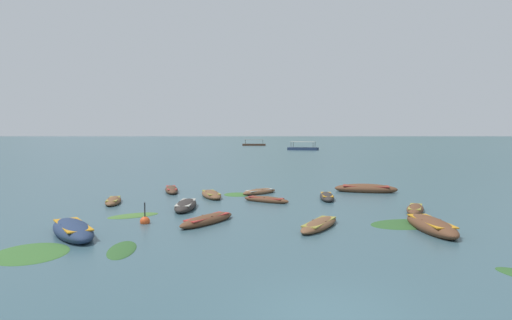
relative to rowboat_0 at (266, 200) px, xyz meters
The scene contains 25 objects.
ground_plane 1483.02m from the rowboat_0, 89.96° to the left, with size 6000.00×6000.00×0.00m, color #385660.
mountain_1 2268.39m from the rowboat_0, 102.86° to the left, with size 619.34×619.34×201.92m, color slate.
mountain_2 2069.89m from the rowboat_0, 85.07° to the left, with size 1171.41×1171.41×382.39m, color #56665B.
mountain_3 2350.40m from the rowboat_0, 68.43° to the left, with size 2001.90×2001.90×564.06m, color #4C5B56.
rowboat_0 is the anchor object (origin of this frame).
rowboat_1 7.15m from the rowboat_0, 114.98° to the right, with size 2.84×3.71×0.51m.
rowboat_2 8.94m from the rowboat_0, 31.91° to the left, with size 4.81×2.49×0.77m.
rowboat_3 5.34m from the rowboat_0, 152.36° to the right, with size 1.13×3.80×0.61m.
rowboat_4 8.92m from the rowboat_0, 22.60° to the right, with size 2.04×3.14×0.48m.
rowboat_5 12.38m from the rowboat_0, 133.03° to the right, with size 3.63×4.38×0.79m.
rowboat_6 7.82m from the rowboat_0, 73.05° to the right, with size 2.72×3.88×0.46m.
rowboat_7 4.22m from the rowboat_0, 15.35° to the left, with size 1.18×3.26×0.54m.
rowboat_8 4.27m from the rowboat_0, 150.74° to the left, with size 2.18×3.73×0.55m.
rowboat_9 9.60m from the rowboat_0, behind, with size 1.46×3.16×0.48m.
rowboat_10 10.82m from the rowboat_0, 48.21° to the right, with size 1.49×4.39×0.73m.
rowboat_11 3.81m from the rowboat_0, 96.01° to the left, with size 2.94×2.88×0.45m.
rowboat_13 8.43m from the rowboat_0, 145.96° to the left, with size 1.78×3.75×0.54m.
ferry_0 137.00m from the rowboat_0, 90.58° to the left, with size 8.97×3.36×2.54m.
ferry_1 91.62m from the rowboat_0, 82.22° to the left, with size 8.81×5.92×2.54m.
mooring_buoy 8.90m from the rowboat_0, 132.65° to the right, with size 0.48×0.48×1.16m.
weed_patch_0 9.37m from the rowboat_0, 46.10° to the right, with size 3.51×2.30×0.14m, color #2D5628.
weed_patch_2 12.61m from the rowboat_0, 116.63° to the right, with size 2.65×1.01×0.14m, color #2D5628.
weed_patch_3 8.51m from the rowboat_0, 147.18° to the right, with size 1.30×2.70×0.14m, color #477033.
weed_patch_4 3.87m from the rowboat_0, 121.29° to the left, with size 1.88×2.09×0.14m, color #38662D.
weed_patch_6 14.69m from the rowboat_0, 126.89° to the right, with size 3.07×2.63×0.14m, color #38662D.
Camera 1 is at (-1.67, -9.90, 4.30)m, focal length 29.80 mm.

